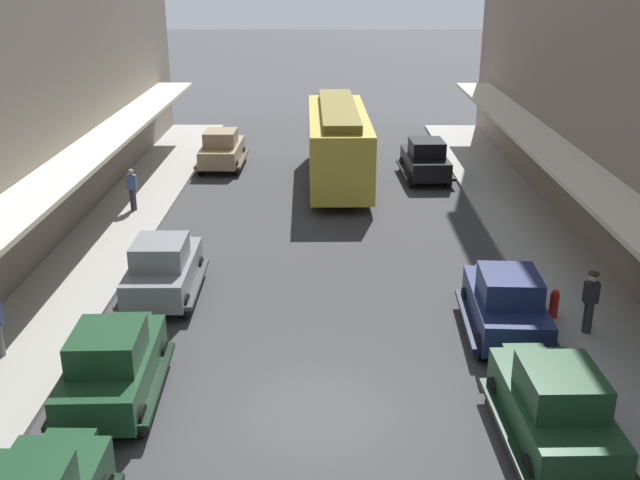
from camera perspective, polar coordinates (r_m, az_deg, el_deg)
ground_plane at (r=16.53m, az=-0.22°, el=-13.24°), size 200.00×200.00×0.00m
parked_car_0 at (r=19.88m, az=14.10°, el=-4.64°), size 2.28×4.31×1.84m
parked_car_1 at (r=21.93m, az=-11.97°, el=-2.04°), size 2.21×4.28×1.84m
parked_car_3 at (r=17.13m, az=-15.67°, el=-9.09°), size 2.28×4.31×1.84m
parked_car_4 at (r=33.85m, az=8.09°, el=6.20°), size 2.30×4.32×1.84m
parked_car_5 at (r=35.75m, az=-7.55°, el=6.99°), size 2.18×4.27×1.84m
parked_car_6 at (r=15.83m, az=17.56°, el=-11.93°), size 2.25×4.30×1.84m
streetcar at (r=32.70m, az=1.39°, el=7.62°), size 2.78×9.67×3.46m
fire_hydrant at (r=21.09m, az=17.54°, el=-4.65°), size 0.24×0.24×0.82m
pedestrian_1 at (r=20.36m, az=20.03°, el=-4.48°), size 0.36×0.28×1.67m
pedestrian_2 at (r=29.64m, az=-14.22°, el=3.81°), size 0.36×0.24×1.64m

